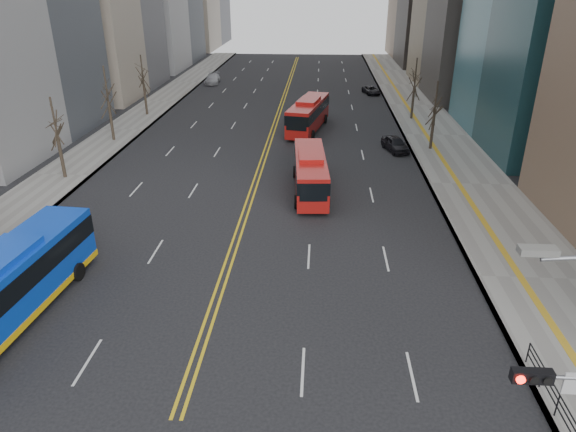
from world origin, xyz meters
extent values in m
cube|color=gray|center=(17.50, 45.00, 0.07)|extent=(7.00, 130.00, 0.15)
cube|color=gray|center=(-16.50, 45.00, 0.07)|extent=(5.00, 130.00, 0.15)
cube|color=gold|center=(-0.20, 55.00, 0.01)|extent=(0.15, 100.00, 0.01)
cube|color=gold|center=(0.20, 55.00, 0.01)|extent=(0.15, 100.00, 0.01)
cube|color=black|center=(11.00, 2.00, 5.50)|extent=(1.10, 0.28, 0.38)
cylinder|color=#FF190C|center=(10.65, 1.84, 5.50)|extent=(0.24, 0.08, 0.24)
cylinder|color=black|center=(11.00, 1.84, 5.50)|extent=(0.24, 0.08, 0.24)
cylinder|color=black|center=(11.35, 1.84, 5.50)|extent=(0.24, 0.08, 0.24)
cube|color=#999993|center=(10.40, 2.00, 9.30)|extent=(0.90, 0.35, 0.18)
cube|color=black|center=(14.30, 6.00, 1.15)|extent=(0.04, 6.00, 0.04)
cylinder|color=black|center=(14.30, 6.00, 0.65)|extent=(0.06, 0.06, 1.00)
cylinder|color=black|center=(14.30, 7.50, 0.65)|extent=(0.06, 0.06, 1.00)
cylinder|color=black|center=(14.30, 9.00, 0.65)|extent=(0.06, 0.06, 1.00)
cylinder|color=black|center=(-16.00, 30.00, 1.80)|extent=(0.28, 0.28, 3.60)
cylinder|color=black|center=(-16.00, 41.00, 2.00)|extent=(0.28, 0.28, 4.00)
cylinder|color=black|center=(-16.00, 52.00, 1.90)|extent=(0.28, 0.28, 3.80)
cylinder|color=black|center=(16.00, 40.00, 1.75)|extent=(0.28, 0.28, 3.50)
cylinder|color=black|center=(16.00, 52.00, 1.88)|extent=(0.28, 0.28, 3.75)
cube|color=blue|center=(-9.56, 10.62, 1.85)|extent=(3.53, 12.74, 3.01)
cube|color=black|center=(-9.56, 10.62, 2.43)|extent=(3.59, 12.76, 1.07)
cube|color=yellow|center=(-9.56, 10.62, 0.55)|extent=(3.59, 12.76, 0.35)
cylinder|color=black|center=(-10.57, 14.73, 0.50)|extent=(0.37, 1.02, 1.00)
cylinder|color=black|center=(-7.96, 14.54, 0.50)|extent=(0.37, 1.02, 1.00)
cube|color=#A81511|center=(4.52, 28.35, 1.62)|extent=(2.91, 10.04, 2.53)
cube|color=black|center=(4.52, 28.35, 2.14)|extent=(2.97, 10.06, 0.92)
cube|color=#A81511|center=(4.52, 28.35, 2.98)|extent=(2.03, 3.58, 0.40)
cylinder|color=black|center=(3.61, 25.11, 0.50)|extent=(0.37, 1.02, 1.00)
cylinder|color=black|center=(5.86, 25.26, 0.50)|extent=(0.37, 1.02, 1.00)
cylinder|color=black|center=(3.19, 31.44, 0.50)|extent=(0.37, 1.02, 1.00)
cylinder|color=black|center=(5.43, 31.59, 0.50)|extent=(0.37, 1.02, 1.00)
cube|color=#A81511|center=(3.88, 46.47, 1.75)|extent=(4.53, 11.13, 2.81)
cube|color=black|center=(3.88, 46.47, 2.31)|extent=(4.59, 11.16, 1.01)
cube|color=#A81511|center=(3.88, 46.47, 3.26)|extent=(2.68, 4.11, 0.40)
cylinder|color=black|center=(2.00, 43.30, 0.50)|extent=(0.49, 1.04, 1.00)
cylinder|color=black|center=(4.42, 42.82, 0.50)|extent=(0.49, 1.04, 1.00)
cylinder|color=black|center=(3.35, 50.12, 0.50)|extent=(0.49, 1.04, 1.00)
cylinder|color=black|center=(5.77, 49.64, 0.50)|extent=(0.49, 1.04, 1.00)
imported|color=black|center=(12.50, 39.42, 0.70)|extent=(2.72, 4.40, 1.40)
imported|color=#A5A5AB|center=(-12.16, 73.62, 0.75)|extent=(2.48, 5.30, 1.50)
imported|color=black|center=(12.50, 66.75, 0.55)|extent=(2.76, 4.26, 1.09)
camera|label=1|loc=(5.14, -9.05, 15.15)|focal=32.00mm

